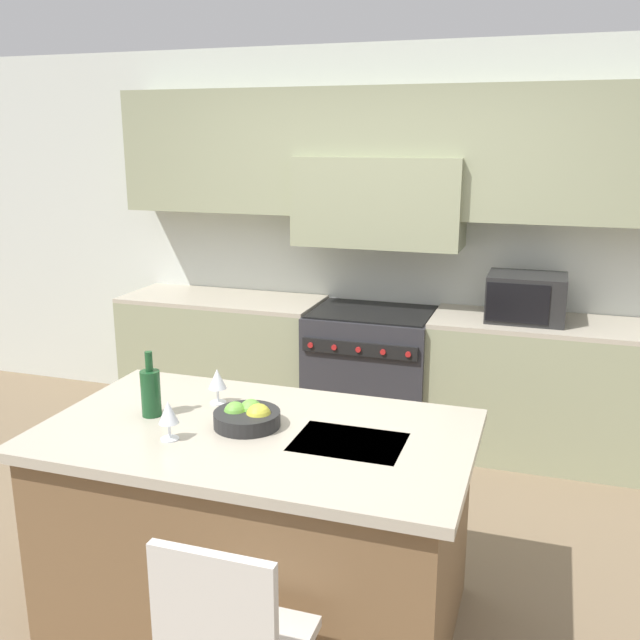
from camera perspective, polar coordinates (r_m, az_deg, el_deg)
name	(u,v)px	position (r m, az deg, el deg)	size (l,w,h in m)	color
ground_plane	(284,568)	(3.76, -2.92, -19.22)	(10.00, 10.00, 0.00)	#7A664C
back_cabinetry	(383,207)	(5.06, 5.10, 9.03)	(10.00, 0.46, 2.70)	silver
back_counter	(372,372)	(5.06, 4.17, -4.19)	(3.77, 0.62, 0.93)	gray
range_stove	(371,374)	(5.05, 4.11, -4.33)	(0.84, 0.70, 0.92)	#2D2D33
microwave	(526,298)	(4.76, 16.16, 1.74)	(0.49, 0.39, 0.30)	black
kitchen_island	(258,524)	(3.23, -4.98, -15.95)	(1.80, 1.06, 0.90)	brown
wine_bottle	(151,392)	(3.21, -13.39, -5.59)	(0.09, 0.09, 0.29)	#194723
wine_glass_near	(168,414)	(2.94, -12.03, -7.34)	(0.08, 0.08, 0.17)	white
wine_glass_far	(217,380)	(3.29, -8.22, -4.78)	(0.08, 0.08, 0.17)	white
fruit_bowl	(248,417)	(3.05, -5.79, -7.71)	(0.28, 0.28, 0.11)	black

